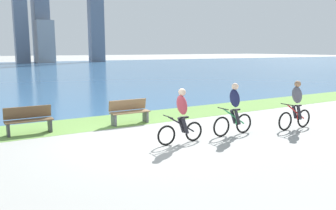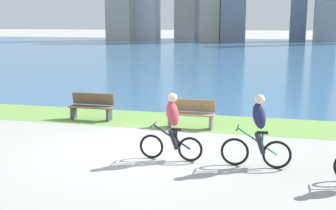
# 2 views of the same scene
# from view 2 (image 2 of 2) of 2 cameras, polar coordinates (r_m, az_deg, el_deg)

# --- Properties ---
(ground_plane) EXTENTS (300.00, 300.00, 0.00)m
(ground_plane) POSITION_cam_2_polar(r_m,az_deg,el_deg) (11.56, -3.55, -5.66)
(ground_plane) COLOR #9E9E99
(grass_strip_bayside) EXTENTS (120.00, 2.48, 0.01)m
(grass_strip_bayside) POSITION_cam_2_polar(r_m,az_deg,el_deg) (14.61, 0.34, -2.08)
(grass_strip_bayside) COLOR #6B9947
(grass_strip_bayside) RESTS_ON ground
(bay_water_surface) EXTENTS (300.00, 68.26, 0.00)m
(bay_water_surface) POSITION_cam_2_polar(r_m,az_deg,el_deg) (49.42, 10.23, 7.00)
(bay_water_surface) COLOR #386693
(bay_water_surface) RESTS_ON ground
(cyclist_lead) EXTENTS (1.57, 0.52, 1.64)m
(cyclist_lead) POSITION_cam_2_polar(r_m,az_deg,el_deg) (10.34, 0.54, -2.89)
(cyclist_lead) COLOR black
(cyclist_lead) RESTS_ON ground
(cyclist_trailing) EXTENTS (1.61, 0.52, 1.70)m
(cyclist_trailing) POSITION_cam_2_polar(r_m,az_deg,el_deg) (10.05, 11.76, -3.47)
(cyclist_trailing) COLOR black
(cyclist_trailing) RESTS_ON ground
(bench_near_path) EXTENTS (1.50, 0.47, 0.90)m
(bench_near_path) POSITION_cam_2_polar(r_m,az_deg,el_deg) (13.60, 3.04, -1.15)
(bench_near_path) COLOR olive
(bench_near_path) RESTS_ON ground
(bench_far_along_path) EXTENTS (1.50, 0.47, 0.90)m
(bench_far_along_path) POSITION_cam_2_polar(r_m,az_deg,el_deg) (14.92, -10.01, -0.21)
(bench_far_along_path) COLOR brown
(bench_far_along_path) RESTS_ON ground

